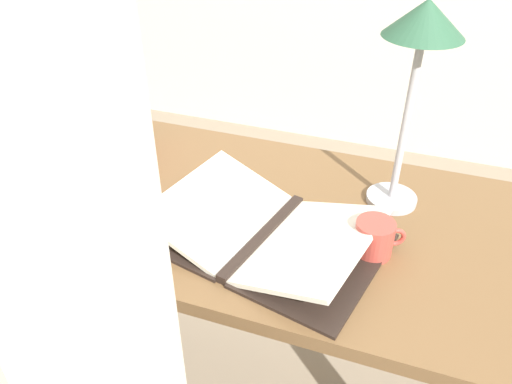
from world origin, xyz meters
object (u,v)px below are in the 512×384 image
(book_standing_upright, at_px, (120,121))
(reading_lamp, at_px, (421,45))
(book_stack_tall, at_px, (73,128))
(coffee_mug, at_px, (375,238))
(open_book, at_px, (264,231))

(book_standing_upright, distance_m, reading_lamp, 0.80)
(reading_lamp, bearing_deg, book_standing_upright, -177.91)
(book_stack_tall, height_order, book_standing_upright, book_standing_upright)
(book_stack_tall, bearing_deg, coffee_mug, -11.21)
(reading_lamp, height_order, coffee_mug, reading_lamp)
(book_standing_upright, relative_size, reading_lamp, 0.45)
(book_standing_upright, bearing_deg, coffee_mug, -14.70)
(book_standing_upright, relative_size, coffee_mug, 2.04)
(open_book, distance_m, book_stack_tall, 0.69)
(book_standing_upright, distance_m, coffee_mug, 0.76)
(open_book, xyz_separation_m, book_stack_tall, (-0.65, 0.21, 0.04))
(book_standing_upright, xyz_separation_m, reading_lamp, (0.75, 0.03, 0.28))
(open_book, relative_size, book_standing_upright, 2.59)
(open_book, xyz_separation_m, reading_lamp, (0.25, 0.25, 0.37))
(book_stack_tall, bearing_deg, book_standing_upright, 1.77)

